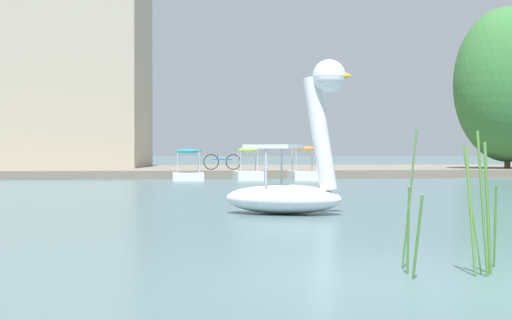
# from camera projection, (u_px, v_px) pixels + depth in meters

# --- Properties ---
(ground_plane) EXTENTS (521.86, 521.86, 0.00)m
(ground_plane) POSITION_uv_depth(u_px,v_px,m) (425.00, 281.00, 8.65)
(ground_plane) COLOR slate
(shore_bank_far) EXTENTS (116.91, 18.11, 0.40)m
(shore_bank_far) POSITION_uv_depth(u_px,v_px,m) (196.00, 171.00, 49.87)
(shore_bank_far) COLOR slate
(shore_bank_far) RESTS_ON ground_plane
(swan_boat) EXTENTS (2.82, 2.37, 3.12)m
(swan_boat) POSITION_uv_depth(u_px,v_px,m) (292.00, 176.00, 17.97)
(swan_boat) COLOR white
(swan_boat) RESTS_ON ground_plane
(pedal_boat_teal) EXTENTS (1.42, 2.17, 1.40)m
(pedal_boat_teal) POSITION_uv_depth(u_px,v_px,m) (188.00, 171.00, 39.12)
(pedal_boat_teal) COLOR white
(pedal_boat_teal) RESTS_ON ground_plane
(pedal_boat_lime) EXTENTS (1.18, 2.09, 1.44)m
(pedal_boat_lime) POSITION_uv_depth(u_px,v_px,m) (248.00, 171.00, 39.44)
(pedal_boat_lime) COLOR white
(pedal_boat_lime) RESTS_ON ground_plane
(pedal_boat_orange) EXTENTS (1.24, 2.42, 1.52)m
(pedal_boat_orange) POSITION_uv_depth(u_px,v_px,m) (304.00, 169.00, 39.69)
(pedal_boat_orange) COLOR white
(pedal_boat_orange) RESTS_ON ground_plane
(tree_willow_near_path) EXTENTS (7.57, 7.55, 8.45)m
(tree_willow_near_path) POSITION_uv_depth(u_px,v_px,m) (508.00, 84.00, 46.18)
(tree_willow_near_path) COLOR brown
(tree_willow_near_path) RESTS_ON shore_bank_far
(bicycle_parked) EXTENTS (1.84, 0.15, 0.77)m
(bicycle_parked) POSITION_uv_depth(u_px,v_px,m) (222.00, 162.00, 43.02)
(bicycle_parked) COLOR black
(bicycle_parked) RESTS_ON shore_bank_far
(reed_clump_foreground) EXTENTS (2.25, 0.94, 1.51)m
(reed_clump_foreground) POSITION_uv_depth(u_px,v_px,m) (500.00, 213.00, 9.24)
(reed_clump_foreground) COLOR #4C7F33
(reed_clump_foreground) RESTS_ON ground_plane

